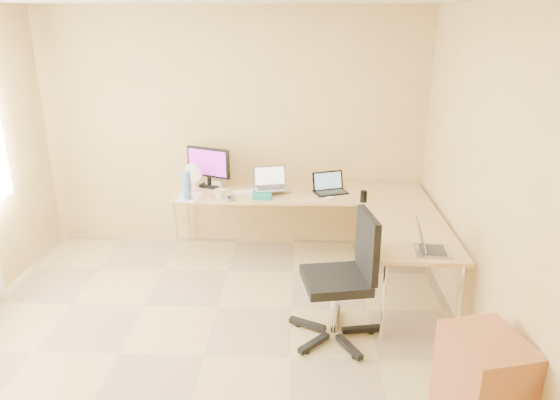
{
  "coord_description": "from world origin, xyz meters",
  "views": [
    {
      "loc": [
        0.71,
        -3.41,
        2.5
      ],
      "look_at": [
        0.55,
        1.1,
        0.9
      ],
      "focal_mm": 33.7,
      "sensor_mm": 36.0,
      "label": 1
    }
  ],
  "objects_px": {
    "laptop_black": "(331,183)",
    "water_bottle": "(187,186)",
    "desk_main": "(299,224)",
    "desk_return": "(407,267)",
    "laptop_center": "(271,179)",
    "laptop_return": "(434,239)",
    "monitor": "(209,167)",
    "keyboard": "(255,191)",
    "desk_fan": "(194,177)",
    "mug": "(219,194)",
    "cabinet": "(483,388)",
    "office_chair": "(335,282)"
  },
  "relations": [
    {
      "from": "desk_main",
      "to": "cabinet",
      "type": "bearing_deg",
      "value": -66.56
    },
    {
      "from": "laptop_center",
      "to": "desk_return",
      "type": "bearing_deg",
      "value": -50.01
    },
    {
      "from": "desk_return",
      "to": "mug",
      "type": "xyz_separation_m",
      "value": [
        -1.79,
        0.75,
        0.41
      ]
    },
    {
      "from": "keyboard",
      "to": "laptop_return",
      "type": "distance_m",
      "value": 2.09
    },
    {
      "from": "keyboard",
      "to": "water_bottle",
      "type": "distance_m",
      "value": 0.73
    },
    {
      "from": "mug",
      "to": "office_chair",
      "type": "height_order",
      "value": "office_chair"
    },
    {
      "from": "laptop_black",
      "to": "keyboard",
      "type": "xyz_separation_m",
      "value": [
        -0.79,
        -0.0,
        -0.1
      ]
    },
    {
      "from": "desk_main",
      "to": "cabinet",
      "type": "distance_m",
      "value": 2.83
    },
    {
      "from": "laptop_center",
      "to": "office_chair",
      "type": "relative_size",
      "value": 0.33
    },
    {
      "from": "monitor",
      "to": "desk_main",
      "type": "bearing_deg",
      "value": 14.6
    },
    {
      "from": "desk_main",
      "to": "monitor",
      "type": "bearing_deg",
      "value": 171.75
    },
    {
      "from": "mug",
      "to": "cabinet",
      "type": "bearing_deg",
      "value": -50.52
    },
    {
      "from": "desk_main",
      "to": "desk_return",
      "type": "xyz_separation_m",
      "value": [
        0.98,
        -1.0,
        0.0
      ]
    },
    {
      "from": "office_chair",
      "to": "desk_main",
      "type": "bearing_deg",
      "value": 90.7
    },
    {
      "from": "laptop_center",
      "to": "office_chair",
      "type": "height_order",
      "value": "office_chair"
    },
    {
      "from": "laptop_center",
      "to": "keyboard",
      "type": "bearing_deg",
      "value": 157.91
    },
    {
      "from": "mug",
      "to": "desk_fan",
      "type": "bearing_deg",
      "value": 135.68
    },
    {
      "from": "office_chair",
      "to": "desk_return",
      "type": "bearing_deg",
      "value": 28.73
    },
    {
      "from": "water_bottle",
      "to": "laptop_center",
      "type": "bearing_deg",
      "value": 16.29
    },
    {
      "from": "laptop_center",
      "to": "water_bottle",
      "type": "height_order",
      "value": "water_bottle"
    },
    {
      "from": "keyboard",
      "to": "water_bottle",
      "type": "xyz_separation_m",
      "value": [
        -0.66,
        -0.27,
        0.13
      ]
    },
    {
      "from": "monitor",
      "to": "laptop_center",
      "type": "distance_m",
      "value": 0.71
    },
    {
      "from": "desk_return",
      "to": "keyboard",
      "type": "relative_size",
      "value": 2.97
    },
    {
      "from": "laptop_return",
      "to": "cabinet",
      "type": "height_order",
      "value": "laptop_return"
    },
    {
      "from": "desk_fan",
      "to": "laptop_return",
      "type": "bearing_deg",
      "value": -16.53
    },
    {
      "from": "monitor",
      "to": "laptop_black",
      "type": "relative_size",
      "value": 1.51
    },
    {
      "from": "desk_main",
      "to": "mug",
      "type": "height_order",
      "value": "mug"
    },
    {
      "from": "desk_return",
      "to": "mug",
      "type": "distance_m",
      "value": 1.98
    },
    {
      "from": "laptop_center",
      "to": "office_chair",
      "type": "bearing_deg",
      "value": -81.87
    },
    {
      "from": "desk_main",
      "to": "mug",
      "type": "bearing_deg",
      "value": -163.18
    },
    {
      "from": "laptop_black",
      "to": "water_bottle",
      "type": "height_order",
      "value": "water_bottle"
    },
    {
      "from": "laptop_black",
      "to": "water_bottle",
      "type": "distance_m",
      "value": 1.48
    },
    {
      "from": "water_bottle",
      "to": "laptop_return",
      "type": "distance_m",
      "value": 2.47
    },
    {
      "from": "monitor",
      "to": "desk_fan",
      "type": "xyz_separation_m",
      "value": [
        -0.15,
        -0.08,
        -0.09
      ]
    },
    {
      "from": "desk_main",
      "to": "office_chair",
      "type": "relative_size",
      "value": 2.47
    },
    {
      "from": "laptop_center",
      "to": "laptop_return",
      "type": "bearing_deg",
      "value": -59.25
    },
    {
      "from": "desk_return",
      "to": "keyboard",
      "type": "distance_m",
      "value": 1.78
    },
    {
      "from": "mug",
      "to": "water_bottle",
      "type": "xyz_separation_m",
      "value": [
        -0.32,
        -0.05,
        0.1
      ]
    },
    {
      "from": "keyboard",
      "to": "office_chair",
      "type": "xyz_separation_m",
      "value": [
        0.76,
        -1.52,
        -0.24
      ]
    },
    {
      "from": "laptop_black",
      "to": "water_bottle",
      "type": "xyz_separation_m",
      "value": [
        -1.45,
        -0.27,
        0.04
      ]
    },
    {
      "from": "laptop_black",
      "to": "desk_fan",
      "type": "xyz_separation_m",
      "value": [
        -1.45,
        0.09,
        0.02
      ]
    },
    {
      "from": "monitor",
      "to": "water_bottle",
      "type": "height_order",
      "value": "monitor"
    },
    {
      "from": "water_bottle",
      "to": "office_chair",
      "type": "relative_size",
      "value": 0.27
    },
    {
      "from": "desk_main",
      "to": "keyboard",
      "type": "xyz_separation_m",
      "value": [
        -0.47,
        -0.03,
        0.38
      ]
    },
    {
      "from": "laptop_center",
      "to": "cabinet",
      "type": "relative_size",
      "value": 0.5
    },
    {
      "from": "desk_return",
      "to": "mug",
      "type": "height_order",
      "value": "mug"
    },
    {
      "from": "cabinet",
      "to": "office_chair",
      "type": "bearing_deg",
      "value": 114.48
    },
    {
      "from": "mug",
      "to": "water_bottle",
      "type": "bearing_deg",
      "value": -170.57
    },
    {
      "from": "laptop_return",
      "to": "desk_fan",
      "type": "bearing_deg",
      "value": 59.68
    },
    {
      "from": "desk_main",
      "to": "desk_return",
      "type": "height_order",
      "value": "same"
    }
  ]
}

